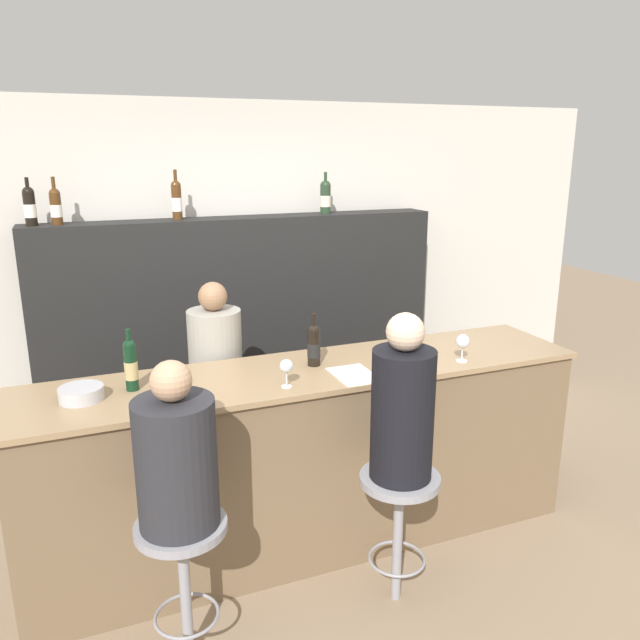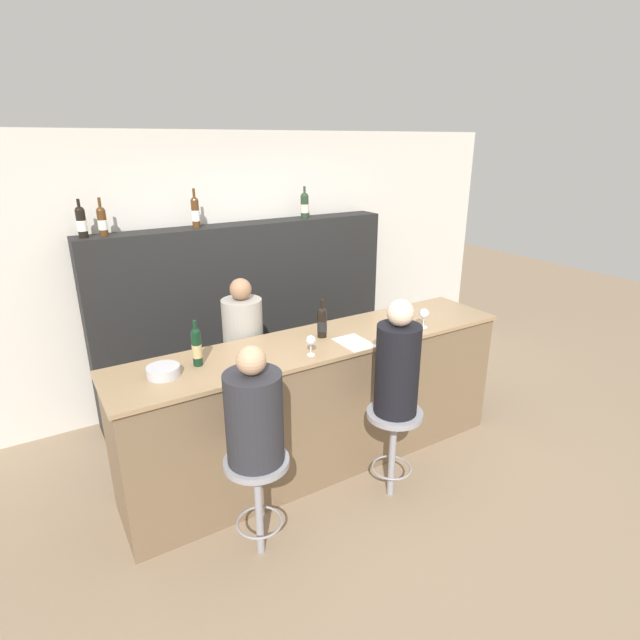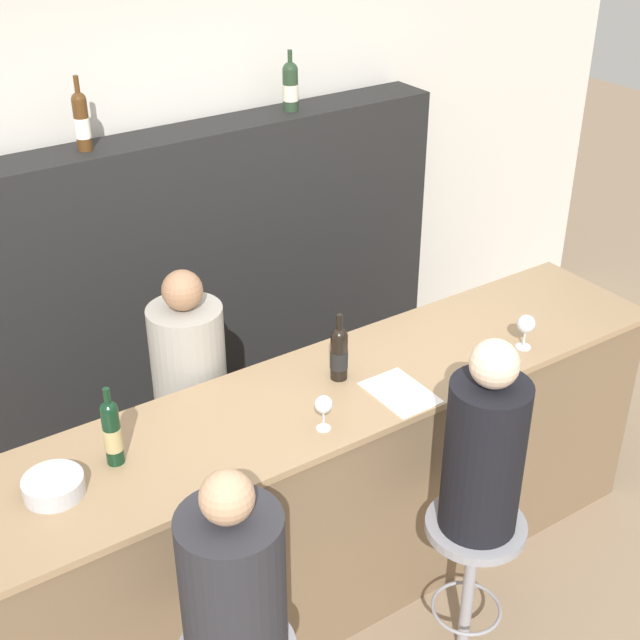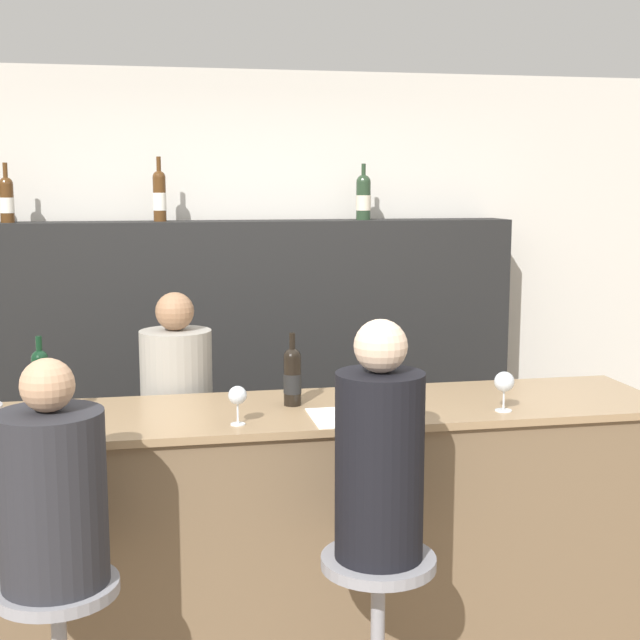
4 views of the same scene
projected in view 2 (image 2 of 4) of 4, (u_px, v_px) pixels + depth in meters
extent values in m
plane|color=#8C755B|center=(342.00, 481.00, 3.89)|extent=(16.00, 16.00, 0.00)
cube|color=beige|center=(237.00, 268.00, 4.99)|extent=(6.40, 0.05, 2.60)
cube|color=brown|center=(321.00, 405.00, 3.97)|extent=(3.12, 0.63, 1.05)
cube|color=#997A56|center=(321.00, 342.00, 3.78)|extent=(3.16, 0.67, 0.03)
cube|color=black|center=(248.00, 313.00, 4.95)|extent=(2.96, 0.28, 1.78)
cylinder|color=black|center=(197.00, 349.00, 3.32)|extent=(0.06, 0.06, 0.23)
cylinder|color=tan|center=(197.00, 351.00, 3.32)|extent=(0.07, 0.07, 0.09)
sphere|color=black|center=(195.00, 333.00, 3.28)|extent=(0.06, 0.06, 0.06)
cylinder|color=black|center=(195.00, 326.00, 3.26)|extent=(0.02, 0.02, 0.07)
cylinder|color=black|center=(322.00, 325.00, 3.81)|extent=(0.07, 0.07, 0.20)
cylinder|color=black|center=(322.00, 326.00, 3.81)|extent=(0.07, 0.07, 0.08)
sphere|color=black|center=(322.00, 312.00, 3.77)|extent=(0.07, 0.07, 0.07)
cylinder|color=black|center=(322.00, 305.00, 3.76)|extent=(0.02, 0.02, 0.09)
cylinder|color=black|center=(82.00, 224.00, 3.94)|extent=(0.07, 0.07, 0.21)
cylinder|color=white|center=(82.00, 226.00, 3.94)|extent=(0.08, 0.08, 0.08)
sphere|color=black|center=(80.00, 211.00, 3.90)|extent=(0.07, 0.07, 0.07)
cylinder|color=black|center=(78.00, 204.00, 3.89)|extent=(0.02, 0.02, 0.08)
cylinder|color=#4C2D14|center=(102.00, 224.00, 4.02)|extent=(0.07, 0.07, 0.20)
cylinder|color=white|center=(103.00, 225.00, 4.02)|extent=(0.07, 0.07, 0.08)
sphere|color=#4C2D14|center=(101.00, 211.00, 3.98)|extent=(0.07, 0.07, 0.07)
cylinder|color=#4C2D14|center=(100.00, 203.00, 3.96)|extent=(0.02, 0.02, 0.09)
cylinder|color=#4C2D14|center=(196.00, 214.00, 4.39)|extent=(0.07, 0.07, 0.23)
cylinder|color=white|center=(196.00, 216.00, 4.39)|extent=(0.07, 0.07, 0.09)
sphere|color=#4C2D14|center=(194.00, 201.00, 4.35)|extent=(0.07, 0.07, 0.07)
cylinder|color=#4C2D14|center=(194.00, 194.00, 4.33)|extent=(0.02, 0.02, 0.09)
cylinder|color=#233823|center=(305.00, 207.00, 4.94)|extent=(0.08, 0.08, 0.21)
cylinder|color=beige|center=(305.00, 208.00, 4.94)|extent=(0.08, 0.08, 0.08)
sphere|color=#233823|center=(305.00, 197.00, 4.91)|extent=(0.08, 0.08, 0.08)
cylinder|color=#233823|center=(304.00, 191.00, 4.89)|extent=(0.02, 0.02, 0.08)
cylinder|color=silver|center=(311.00, 355.00, 3.52)|extent=(0.06, 0.06, 0.00)
cylinder|color=silver|center=(311.00, 349.00, 3.50)|extent=(0.01, 0.01, 0.08)
sphere|color=silver|center=(311.00, 340.00, 3.48)|extent=(0.07, 0.07, 0.07)
cylinder|color=silver|center=(423.00, 327.00, 4.04)|extent=(0.07, 0.07, 0.00)
cylinder|color=silver|center=(424.00, 322.00, 4.02)|extent=(0.01, 0.01, 0.08)
sphere|color=silver|center=(424.00, 313.00, 4.00)|extent=(0.08, 0.08, 0.08)
cylinder|color=#B7B7BC|center=(163.00, 371.00, 3.19)|extent=(0.21, 0.21, 0.07)
cube|color=white|center=(354.00, 343.00, 3.73)|extent=(0.21, 0.30, 0.00)
cylinder|color=gray|center=(259.00, 509.00, 3.12)|extent=(0.05, 0.05, 0.67)
torus|color=gray|center=(260.00, 522.00, 3.16)|extent=(0.30, 0.30, 0.02)
cylinder|color=gray|center=(256.00, 462.00, 3.00)|extent=(0.40, 0.40, 0.04)
cylinder|color=#28282D|center=(254.00, 418.00, 2.90)|extent=(0.34, 0.34, 0.56)
sphere|color=tan|center=(251.00, 360.00, 2.77)|extent=(0.17, 0.17, 0.17)
cylinder|color=gray|center=(392.00, 456.00, 3.65)|extent=(0.05, 0.05, 0.67)
torus|color=gray|center=(391.00, 467.00, 3.68)|extent=(0.30, 0.30, 0.02)
cylinder|color=gray|center=(395.00, 414.00, 3.53)|extent=(0.40, 0.40, 0.04)
cylinder|color=black|center=(397.00, 370.00, 3.41)|extent=(0.30, 0.30, 0.65)
sphere|color=beige|center=(400.00, 313.00, 3.27)|extent=(0.18, 0.18, 0.18)
cylinder|color=gray|center=(245.00, 376.00, 4.15)|extent=(0.32, 0.32, 1.33)
sphere|color=#936B4C|center=(241.00, 289.00, 3.90)|extent=(0.17, 0.17, 0.17)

